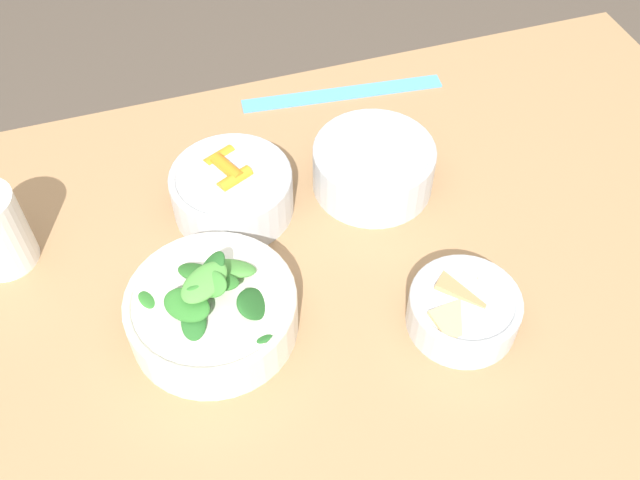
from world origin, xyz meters
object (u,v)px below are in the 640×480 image
(bowl_carrots, at_px, (232,190))
(bowl_greens, at_px, (212,309))
(bowl_cookies, at_px, (464,309))
(ruler, at_px, (343,94))
(bowl_beans_hotdog, at_px, (373,168))

(bowl_carrots, bearing_deg, bowl_greens, -110.18)
(bowl_cookies, xyz_separation_m, ruler, (0.01, 0.43, -0.03))
(bowl_carrots, relative_size, bowl_beans_hotdog, 0.97)
(bowl_greens, bearing_deg, bowl_beans_hotdog, 32.04)
(bowl_greens, height_order, bowl_beans_hotdog, bowl_greens)
(bowl_beans_hotdog, height_order, bowl_cookies, bowl_beans_hotdog)
(bowl_cookies, bearing_deg, bowl_beans_hotdog, 94.69)
(bowl_cookies, bearing_deg, bowl_carrots, 129.21)
(bowl_beans_hotdog, distance_m, ruler, 0.20)
(bowl_carrots, height_order, bowl_cookies, bowl_carrots)
(bowl_carrots, distance_m, bowl_beans_hotdog, 0.19)
(bowl_cookies, height_order, ruler, bowl_cookies)
(bowl_cookies, distance_m, ruler, 0.43)
(bowl_carrots, distance_m, bowl_greens, 0.18)
(bowl_beans_hotdog, xyz_separation_m, ruler, (0.02, 0.19, -0.03))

